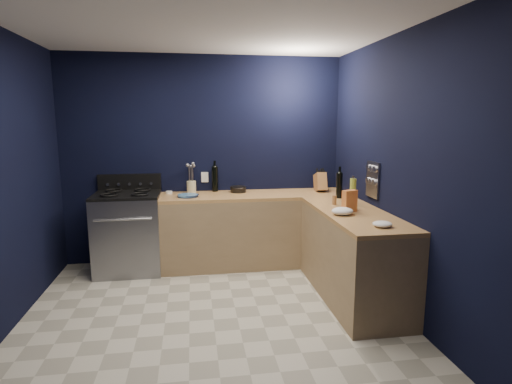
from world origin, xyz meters
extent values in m
cube|color=#B7B19F|center=(0.00, 0.00, -0.01)|extent=(3.50, 3.50, 0.02)
cube|color=silver|center=(0.00, 0.00, 2.61)|extent=(3.50, 3.50, 0.02)
cube|color=black|center=(0.00, 1.76, 1.30)|extent=(3.50, 0.02, 2.60)
cube|color=black|center=(1.76, 0.00, 1.30)|extent=(0.02, 3.50, 2.60)
cube|color=black|center=(0.00, -1.76, 1.30)|extent=(3.50, 0.02, 2.60)
cube|color=#917552|center=(0.60, 1.44, 0.43)|extent=(2.30, 0.63, 0.86)
cube|color=brown|center=(0.60, 1.44, 0.88)|extent=(2.30, 0.63, 0.04)
cube|color=#917552|center=(1.44, 0.29, 0.43)|extent=(0.63, 1.67, 0.86)
cube|color=brown|center=(1.44, 0.29, 0.88)|extent=(0.63, 1.67, 0.04)
cube|color=gray|center=(-0.93, 1.42, 0.46)|extent=(0.76, 0.66, 0.92)
cube|color=black|center=(-0.93, 1.10, 0.45)|extent=(0.59, 0.02, 0.42)
cube|color=black|center=(-0.93, 1.42, 0.94)|extent=(0.76, 0.66, 0.03)
cube|color=black|center=(-0.93, 1.72, 1.04)|extent=(0.76, 0.06, 0.20)
cube|color=gray|center=(1.74, 0.55, 1.18)|extent=(0.02, 0.28, 0.38)
cube|color=white|center=(0.00, 1.74, 1.08)|extent=(0.09, 0.02, 0.13)
cylinder|color=#365E96|center=(-0.22, 1.35, 0.92)|extent=(0.30, 0.30, 0.03)
cylinder|color=white|center=(-0.45, 1.62, 0.92)|extent=(0.10, 0.10, 0.03)
cylinder|color=beige|center=(-0.17, 1.66, 0.97)|extent=(0.12, 0.12, 0.15)
cylinder|color=black|center=(0.13, 1.69, 1.06)|extent=(0.08, 0.08, 0.31)
cylinder|color=black|center=(0.41, 1.58, 0.94)|extent=(0.24, 0.24, 0.07)
cube|color=brown|center=(1.46, 1.49, 1.01)|extent=(0.13, 0.27, 0.28)
cylinder|color=black|center=(1.54, 1.01, 1.05)|extent=(0.08, 0.08, 0.29)
cylinder|color=#90A134|center=(1.54, 0.61, 1.04)|extent=(0.07, 0.07, 0.29)
cylinder|color=olive|center=(1.35, 0.65, 0.95)|extent=(0.05, 0.05, 0.10)
cylinder|color=olive|center=(1.47, 0.39, 0.95)|extent=(0.06, 0.06, 0.09)
cube|color=red|center=(1.39, 0.30, 1.01)|extent=(0.16, 0.12, 0.22)
ellipsoid|color=white|center=(1.27, 0.18, 0.94)|extent=(0.23, 0.20, 0.07)
ellipsoid|color=white|center=(1.45, -0.31, 0.93)|extent=(0.18, 0.17, 0.05)
camera|label=1|loc=(-0.16, -3.54, 1.82)|focal=29.00mm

